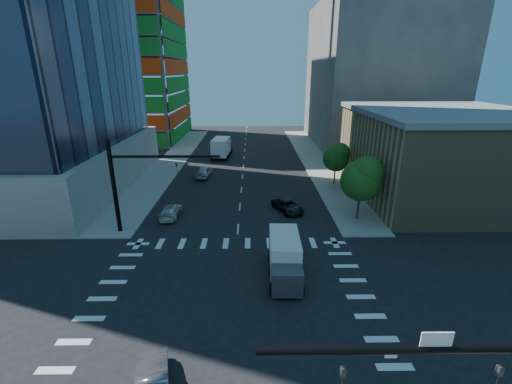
{
  "coord_description": "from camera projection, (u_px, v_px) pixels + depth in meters",
  "views": [
    {
      "loc": [
        1.42,
        -18.95,
        14.88
      ],
      "look_at": [
        1.75,
        8.0,
        5.33
      ],
      "focal_mm": 24.0,
      "sensor_mm": 36.0,
      "label": 1
    }
  ],
  "objects": [
    {
      "name": "box_truck_near",
      "position": [
        285.0,
        262.0,
        25.72
      ],
      "size": [
        2.59,
        5.77,
        3.0
      ],
      "rotation": [
        0.0,
        0.0,
        -0.03
      ],
      "color": "black",
      "rests_on": "ground"
    },
    {
      "name": "sidewalk_ne",
      "position": [
        314.0,
        160.0,
        60.64
      ],
      "size": [
        5.0,
        60.0,
        0.15
      ],
      "primitive_type": "cube",
      "color": "gray",
      "rests_on": "ground"
    },
    {
      "name": "car_sb_near",
      "position": [
        171.0,
        211.0,
        36.81
      ],
      "size": [
        1.84,
        4.51,
        1.31
      ],
      "primitive_type": "imported",
      "rotation": [
        0.0,
        0.0,
        3.14
      ],
      "color": "silver",
      "rests_on": "ground"
    },
    {
      "name": "ground",
      "position": [
        231.0,
        307.0,
        22.81
      ],
      "size": [
        160.0,
        160.0,
        0.0
      ],
      "primitive_type": "plane",
      "color": "black",
      "rests_on": "ground"
    },
    {
      "name": "sidewalk_nw",
      "position": [
        173.0,
        160.0,
        60.35
      ],
      "size": [
        5.0,
        60.0,
        0.15
      ],
      "primitive_type": "cube",
      "color": "gray",
      "rests_on": "ground"
    },
    {
      "name": "tree_south",
      "position": [
        363.0,
        178.0,
        34.5
      ],
      "size": [
        4.16,
        4.16,
        6.82
      ],
      "color": "#382316",
      "rests_on": "sidewalk_ne"
    },
    {
      "name": "commercial_building",
      "position": [
        443.0,
        153.0,
        42.07
      ],
      "size": [
        20.5,
        22.5,
        10.6
      ],
      "color": "#8D7A52",
      "rests_on": "ground"
    },
    {
      "name": "tree_north",
      "position": [
        337.0,
        157.0,
        46.05
      ],
      "size": [
        3.54,
        3.52,
        5.78
      ],
      "color": "#382316",
      "rests_on": "sidewalk_ne"
    },
    {
      "name": "car_sb_mid",
      "position": [
        204.0,
        172.0,
        50.62
      ],
      "size": [
        2.33,
        4.84,
        1.59
      ],
      "primitive_type": "imported",
      "rotation": [
        0.0,
        0.0,
        3.04
      ],
      "color": "#B5B6BD",
      "rests_on": "ground"
    },
    {
      "name": "construction_building",
      "position": [
        116.0,
        23.0,
        72.65
      ],
      "size": [
        25.16,
        34.5,
        70.6
      ],
      "color": "slate",
      "rests_on": "ground"
    },
    {
      "name": "car_sb_cross",
      "position": [
        153.0,
        383.0,
        16.45
      ],
      "size": [
        2.64,
        4.6,
        1.43
      ],
      "primitive_type": "imported",
      "rotation": [
        0.0,
        0.0,
        3.42
      ],
      "color": "#56555B",
      "rests_on": "ground"
    },
    {
      "name": "car_nb_far",
      "position": [
        288.0,
        206.0,
        38.29
      ],
      "size": [
        3.81,
        5.03,
        1.27
      ],
      "primitive_type": "imported",
      "rotation": [
        0.0,
        0.0,
        0.43
      ],
      "color": "black",
      "rests_on": "ground"
    },
    {
      "name": "box_truck_far",
      "position": [
        222.0,
        148.0,
        62.41
      ],
      "size": [
        3.5,
        7.02,
        3.56
      ],
      "rotation": [
        0.0,
        0.0,
        3.05
      ],
      "color": "black",
      "rests_on": "ground"
    },
    {
      "name": "bg_building_ne",
      "position": [
        376.0,
        76.0,
        70.29
      ],
      "size": [
        24.0,
        30.0,
        28.0
      ],
      "primitive_type": "cube",
      "color": "#5B5552",
      "rests_on": "ground"
    },
    {
      "name": "signal_mast_nw",
      "position": [
        129.0,
        178.0,
        31.7
      ],
      "size": [
        10.2,
        0.4,
        9.0
      ],
      "color": "black",
      "rests_on": "sidewalk_nw"
    },
    {
      "name": "road_markings",
      "position": [
        231.0,
        307.0,
        22.81
      ],
      "size": [
        20.0,
        20.0,
        0.01
      ],
      "primitive_type": "cube",
      "color": "silver",
      "rests_on": "ground"
    }
  ]
}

